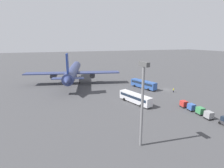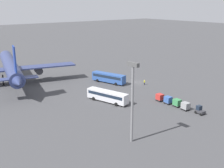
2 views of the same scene
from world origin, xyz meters
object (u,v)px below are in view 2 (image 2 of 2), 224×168
Objects in this scene: worker_person at (144,82)px; cargo_cart_grey at (186,106)px; cargo_cart_green at (177,102)px; cargo_cart_red at (160,97)px; shuttle_bus_far at (107,95)px; airplane at (11,67)px; shuttle_bus_near at (109,77)px; cargo_cart_blue at (168,100)px; baggage_tug at (200,110)px.

cargo_cart_grey reaches higher than worker_person.
cargo_cart_grey is at bearing 175.09° from cargo_cart_green.
shuttle_bus_far is at bearing 54.66° from cargo_cart_red.
shuttle_bus_near is (-20.28, -26.66, -3.80)m from airplane.
shuttle_bus_far is 21.34m from cargo_cart_grey.
cargo_cart_blue reaches higher than worker_person.
cargo_cart_blue is (-26.97, -0.04, -0.81)m from shuttle_bus_near.
shuttle_bus_far is 6.12× the size of cargo_cart_red.
baggage_tug is at bearing -164.58° from shuttle_bus_far.
airplane is at bearing 35.56° from shuttle_bus_near.
cargo_cart_green is 5.97m from cargo_cart_red.
airplane is at bearing 6.32° from shuttle_bus_far.
shuttle_bus_near is at bearing -0.10° from cargo_cart_red.
cargo_cart_grey is 1.00× the size of cargo_cart_blue.
cargo_cart_blue is (-17.45, 8.01, 0.32)m from worker_person.
worker_person is at bearing -19.07° from cargo_cart_grey.
cargo_cart_green reaches higher than worker_person.
shuttle_bus_far reaches higher than cargo_cart_grey.
cargo_cart_red reaches higher than worker_person.
baggage_tug is 3.88m from cargo_cart_grey.
cargo_cart_green is (-29.95, -0.21, -0.81)m from shuttle_bus_near.
shuttle_bus_near is 32.94m from cargo_cart_grey.
airplane is 38.69m from shuttle_bus_far.
cargo_cart_blue is (9.75, 0.71, 0.25)m from baggage_tug.
airplane is 63.44m from baggage_tug.
airplane is 28.66× the size of worker_person.
cargo_cart_grey is 8.94m from cargo_cart_red.
worker_person is 0.82× the size of cargo_cart_red.
shuttle_bus_near is 6.06× the size of cargo_cart_grey.
worker_person is at bearing -20.99° from cargo_cart_green.
cargo_cart_blue is at bearing 3.33° from cargo_cart_green.
baggage_tug is at bearing 163.99° from shuttle_bus_near.
baggage_tug is (-57.00, -27.41, -4.86)m from airplane.
baggage_tug reaches higher than cargo_cart_blue.
cargo_cart_blue is at bearing -149.28° from shuttle_bus_far.
cargo_cart_grey is at bearing -139.54° from airplane.
shuttle_bus_near reaches higher than baggage_tug.
worker_person is 0.82× the size of cargo_cart_blue.
baggage_tug is 1.19× the size of cargo_cart_red.
cargo_cart_red is (-8.60, -12.13, -0.71)m from shuttle_bus_far.
shuttle_bus_near is 6.06× the size of cargo_cart_green.
shuttle_bus_near reaches higher than shuttle_bus_far.
cargo_cart_blue is (-11.58, -12.21, -0.71)m from shuttle_bus_far.
worker_person is at bearing -8.86° from baggage_tug.
cargo_cart_grey is at bearing 18.04° from baggage_tug.
cargo_cart_red is at bearing 9.73° from baggage_tug.
shuttle_bus_far is at bearing 34.65° from cargo_cart_grey.
shuttle_bus_far is 6.12× the size of cargo_cart_blue.
cargo_cart_blue and cargo_cart_red have the same top height.
airplane is 57.16m from cargo_cart_green.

